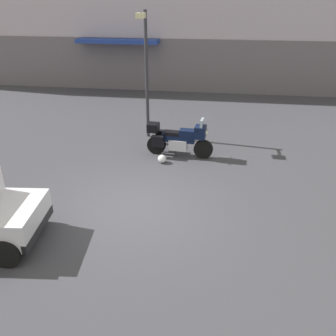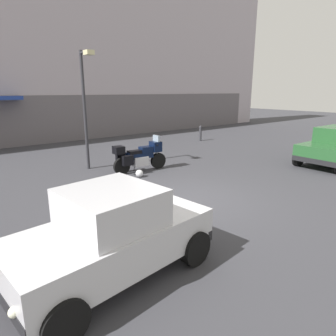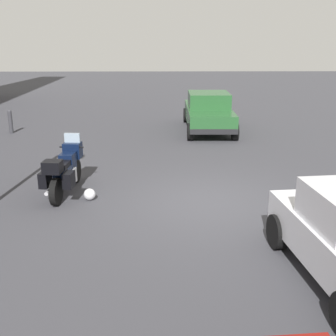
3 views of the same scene
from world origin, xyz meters
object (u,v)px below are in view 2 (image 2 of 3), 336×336
streetlamp_curbside (86,99)px  bollard_curbside (200,133)px  motorcycle (139,156)px  helmet (139,173)px  car_compact_side (112,235)px

streetlamp_curbside → bollard_curbside: (8.40, 2.18, -2.26)m
motorcycle → streetlamp_curbside: streetlamp_curbside is taller
streetlamp_curbside → bollard_curbside: 8.97m
helmet → streetlamp_curbside: size_ratio=0.06×
streetlamp_curbside → bollard_curbside: streetlamp_curbside is taller
streetlamp_curbside → motorcycle: bearing=-47.9°
helmet → motorcycle: bearing=55.0°
car_compact_side → streetlamp_curbside: (2.73, 6.88, 2.00)m
motorcycle → streetlamp_curbside: bearing=136.8°
helmet → streetlamp_curbside: bearing=113.0°
motorcycle → car_compact_side: car_compact_side is taller
helmet → bollard_curbside: bollard_curbside is taller
helmet → car_compact_side: 5.99m
bollard_curbside → streetlamp_curbside: bearing=-165.5°
helmet → bollard_curbside: size_ratio=0.29×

